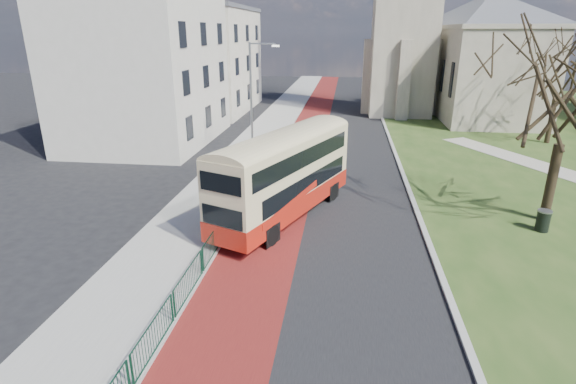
% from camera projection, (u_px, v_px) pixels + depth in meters
% --- Properties ---
extents(ground, '(160.00, 160.00, 0.00)m').
position_uv_depth(ground, '(275.00, 293.00, 16.06)').
color(ground, black).
rests_on(ground, ground).
extents(road_carriageway, '(9.00, 120.00, 0.01)m').
position_uv_depth(road_carriageway, '(334.00, 153.00, 34.54)').
color(road_carriageway, black).
rests_on(road_carriageway, ground).
extents(bus_lane, '(3.40, 120.00, 0.01)m').
position_uv_depth(bus_lane, '(300.00, 151.00, 34.87)').
color(bus_lane, '#591414').
rests_on(bus_lane, ground).
extents(pavement_west, '(4.00, 120.00, 0.12)m').
position_uv_depth(pavement_west, '(252.00, 149.00, 35.30)').
color(pavement_west, gray).
rests_on(pavement_west, ground).
extents(kerb_west, '(0.25, 120.00, 0.13)m').
position_uv_depth(kerb_west, '(277.00, 150.00, 35.06)').
color(kerb_west, '#999993').
rests_on(kerb_west, ground).
extents(kerb_east, '(0.25, 80.00, 0.13)m').
position_uv_depth(kerb_east, '(393.00, 147.00, 35.84)').
color(kerb_east, '#999993').
rests_on(kerb_east, ground).
extents(pedestrian_railing, '(0.07, 24.00, 1.12)m').
position_uv_depth(pedestrian_railing, '(223.00, 229.00, 19.96)').
color(pedestrian_railing, '#0C3825').
rests_on(pedestrian_railing, ground).
extents(street_block_near, '(10.30, 14.30, 13.00)m').
position_uv_depth(street_block_near, '(145.00, 61.00, 36.06)').
color(street_block_near, beige).
rests_on(street_block_near, ground).
extents(street_block_far, '(10.30, 16.30, 11.50)m').
position_uv_depth(street_block_far, '(205.00, 59.00, 51.24)').
color(street_block_far, beige).
rests_on(street_block_far, ground).
extents(streetlamp, '(2.13, 0.18, 8.00)m').
position_uv_depth(streetlamp, '(253.00, 94.00, 31.82)').
color(streetlamp, gray).
rests_on(streetlamp, pavement_west).
extents(bus, '(5.98, 10.17, 4.20)m').
position_uv_depth(bus, '(285.00, 171.00, 21.83)').
color(bus, '#A71C0F').
rests_on(bus, ground).
extents(winter_tree_near, '(8.53, 8.53, 9.86)m').
position_uv_depth(winter_tree_near, '(573.00, 78.00, 19.86)').
color(winter_tree_near, black).
rests_on(winter_tree_near, grass_green).
extents(winter_tree_far, '(8.43, 8.43, 9.46)m').
position_uv_depth(winter_tree_far, '(563.00, 61.00, 35.21)').
color(winter_tree_far, '#2E2417').
rests_on(winter_tree_far, grass_green).
extents(litter_bin, '(0.71, 0.71, 1.02)m').
position_uv_depth(litter_bin, '(543.00, 221.00, 20.81)').
color(litter_bin, black).
rests_on(litter_bin, grass_green).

